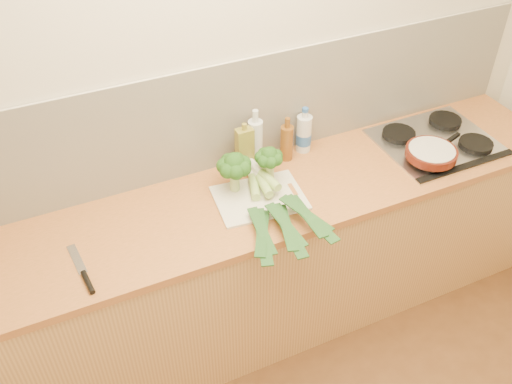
# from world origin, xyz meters

# --- Properties ---
(room_shell) EXTENTS (3.50, 3.50, 3.50)m
(room_shell) POSITION_xyz_m (0.00, 1.49, 1.17)
(room_shell) COLOR beige
(room_shell) RESTS_ON ground
(counter) EXTENTS (3.20, 0.62, 0.90)m
(counter) POSITION_xyz_m (0.00, 1.20, 0.45)
(counter) COLOR tan
(counter) RESTS_ON ground
(gas_hob) EXTENTS (0.58, 0.50, 0.04)m
(gas_hob) POSITION_xyz_m (1.02, 1.20, 0.91)
(gas_hob) COLOR silver
(gas_hob) RESTS_ON counter
(chopping_board) EXTENTS (0.42, 0.33, 0.01)m
(chopping_board) POSITION_xyz_m (0.01, 1.18, 0.91)
(chopping_board) COLOR white
(chopping_board) RESTS_ON counter
(broccoli_left) EXTENTS (0.16, 0.16, 0.20)m
(broccoli_left) POSITION_xyz_m (-0.07, 1.28, 1.05)
(broccoli_left) COLOR #A2B86B
(broccoli_left) RESTS_ON chopping_board
(broccoli_right) EXTENTS (0.13, 0.13, 0.19)m
(broccoli_right) POSITION_xyz_m (0.09, 1.26, 1.04)
(broccoli_right) COLOR #A2B86B
(broccoli_right) RESTS_ON chopping_board
(leek_front) EXTENTS (0.27, 0.67, 0.04)m
(leek_front) POSITION_xyz_m (-0.02, 1.16, 0.94)
(leek_front) COLOR white
(leek_front) RESTS_ON chopping_board
(leek_mid) EXTENTS (0.14, 0.65, 0.04)m
(leek_mid) POSITION_xyz_m (0.03, 1.12, 0.95)
(leek_mid) COLOR white
(leek_mid) RESTS_ON chopping_board
(leek_back) EXTENTS (0.15, 0.65, 0.04)m
(leek_back) POSITION_xyz_m (0.08, 1.12, 0.97)
(leek_back) COLOR white
(leek_back) RESTS_ON chopping_board
(chefs_knife) EXTENTS (0.06, 0.30, 0.02)m
(chefs_knife) POSITION_xyz_m (-0.82, 1.03, 0.91)
(chefs_knife) COLOR silver
(chefs_knife) RESTS_ON counter
(skillet) EXTENTS (0.36, 0.25, 0.04)m
(skillet) POSITION_xyz_m (0.88, 1.08, 0.96)
(skillet) COLOR #51180D
(skillet) RESTS_ON gas_hob
(oil_tin) EXTENTS (0.08, 0.05, 0.27)m
(oil_tin) POSITION_xyz_m (0.03, 1.39, 1.02)
(oil_tin) COLOR olive
(oil_tin) RESTS_ON counter
(glass_bottle) EXTENTS (0.07, 0.07, 0.31)m
(glass_bottle) POSITION_xyz_m (0.09, 1.42, 1.03)
(glass_bottle) COLOR silver
(glass_bottle) RESTS_ON counter
(amber_bottle) EXTENTS (0.06, 0.06, 0.23)m
(amber_bottle) POSITION_xyz_m (0.26, 1.41, 1.00)
(amber_bottle) COLOR brown
(amber_bottle) RESTS_ON counter
(water_bottle) EXTENTS (0.08, 0.08, 0.22)m
(water_bottle) POSITION_xyz_m (0.37, 1.44, 0.99)
(water_bottle) COLOR silver
(water_bottle) RESTS_ON counter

